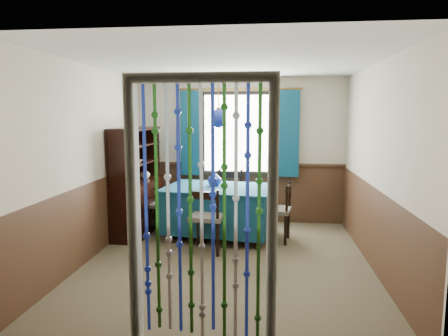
# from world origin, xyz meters

# --- Properties ---
(floor) EXTENTS (4.00, 4.00, 0.00)m
(floor) POSITION_xyz_m (0.00, 0.00, 0.00)
(floor) COLOR brown
(floor) RESTS_ON ground
(ceiling) EXTENTS (4.00, 4.00, 0.00)m
(ceiling) POSITION_xyz_m (0.00, 0.00, 2.50)
(ceiling) COLOR silver
(ceiling) RESTS_ON ground
(wall_back) EXTENTS (3.60, 0.00, 3.60)m
(wall_back) POSITION_xyz_m (0.00, 2.00, 1.25)
(wall_back) COLOR beige
(wall_back) RESTS_ON ground
(wall_front) EXTENTS (3.60, 0.00, 3.60)m
(wall_front) POSITION_xyz_m (0.00, -2.00, 1.25)
(wall_front) COLOR beige
(wall_front) RESTS_ON ground
(wall_left) EXTENTS (0.00, 4.00, 4.00)m
(wall_left) POSITION_xyz_m (-1.80, 0.00, 1.25)
(wall_left) COLOR beige
(wall_left) RESTS_ON ground
(wall_right) EXTENTS (0.00, 4.00, 4.00)m
(wall_right) POSITION_xyz_m (1.80, 0.00, 1.25)
(wall_right) COLOR beige
(wall_right) RESTS_ON ground
(wainscot_back) EXTENTS (3.60, 0.00, 3.60)m
(wainscot_back) POSITION_xyz_m (0.00, 1.99, 0.50)
(wainscot_back) COLOR #442A19
(wainscot_back) RESTS_ON ground
(wainscot_front) EXTENTS (3.60, 0.00, 3.60)m
(wainscot_front) POSITION_xyz_m (0.00, -1.99, 0.50)
(wainscot_front) COLOR #442A19
(wainscot_front) RESTS_ON ground
(wainscot_left) EXTENTS (0.00, 4.00, 4.00)m
(wainscot_left) POSITION_xyz_m (-1.79, 0.00, 0.50)
(wainscot_left) COLOR #442A19
(wainscot_left) RESTS_ON ground
(wainscot_right) EXTENTS (0.00, 4.00, 4.00)m
(wainscot_right) POSITION_xyz_m (1.79, 0.00, 0.50)
(wainscot_right) COLOR #442A19
(wainscot_right) RESTS_ON ground
(window) EXTENTS (1.32, 0.12, 1.42)m
(window) POSITION_xyz_m (0.00, 1.95, 1.55)
(window) COLOR black
(window) RESTS_ON wall_back
(doorway) EXTENTS (1.16, 0.12, 2.18)m
(doorway) POSITION_xyz_m (0.00, -1.94, 1.05)
(doorway) COLOR silver
(doorway) RESTS_ON ground
(dining_table) EXTENTS (1.76, 1.33, 0.78)m
(dining_table) POSITION_xyz_m (-0.24, 1.03, 0.45)
(dining_table) COLOR navy
(dining_table) RESTS_ON floor
(chair_near) EXTENTS (0.48, 0.46, 0.90)m
(chair_near) POSITION_xyz_m (-0.32, 0.33, 0.48)
(chair_near) COLOR black
(chair_near) RESTS_ON floor
(chair_far) EXTENTS (0.47, 0.45, 0.93)m
(chair_far) POSITION_xyz_m (-0.15, 1.75, 0.49)
(chair_far) COLOR black
(chair_far) RESTS_ON floor
(chair_left) EXTENTS (0.44, 0.46, 0.83)m
(chair_left) POSITION_xyz_m (-1.19, 1.19, 0.44)
(chair_left) COLOR black
(chair_left) RESTS_ON floor
(chair_right) EXTENTS (0.48, 0.49, 0.87)m
(chair_right) POSITION_xyz_m (0.66, 0.93, 0.46)
(chair_right) COLOR black
(chair_right) RESTS_ON floor
(sideboard) EXTENTS (0.48, 1.29, 1.67)m
(sideboard) POSITION_xyz_m (-1.56, 1.10, 0.58)
(sideboard) COLOR black
(sideboard) RESTS_ON floor
(pendant_lamp) EXTENTS (0.23, 0.23, 0.83)m
(pendant_lamp) POSITION_xyz_m (-0.24, 1.03, 1.82)
(pendant_lamp) COLOR olive
(pendant_lamp) RESTS_ON ceiling
(vase_table) EXTENTS (0.20, 0.20, 0.21)m
(vase_table) POSITION_xyz_m (-0.32, 1.15, 0.88)
(vase_table) COLOR navy
(vase_table) RESTS_ON dining_table
(bowl_shelf) EXTENTS (0.28, 0.28, 0.06)m
(bowl_shelf) POSITION_xyz_m (-1.50, 0.92, 1.17)
(bowl_shelf) COLOR beige
(bowl_shelf) RESTS_ON sideboard
(vase_sideboard) EXTENTS (0.21, 0.21, 0.18)m
(vase_sideboard) POSITION_xyz_m (-1.50, 1.36, 0.93)
(vase_sideboard) COLOR beige
(vase_sideboard) RESTS_ON sideboard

